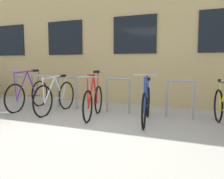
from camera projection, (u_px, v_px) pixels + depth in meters
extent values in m
plane|color=#B2ADA0|center=(77.00, 132.00, 4.40)|extent=(42.00, 42.00, 0.00)
cube|color=tan|center=(158.00, 7.00, 9.44)|extent=(28.00, 5.50, 6.73)
cube|color=black|center=(10.00, 41.00, 8.98)|extent=(1.30, 0.04, 1.09)
cube|color=black|center=(65.00, 38.00, 8.02)|extent=(1.30, 0.04, 1.09)
cube|color=black|center=(134.00, 35.00, 7.07)|extent=(1.30, 0.04, 1.09)
cylinder|color=gray|center=(17.00, 90.00, 7.39)|extent=(0.05, 0.05, 0.84)
cylinder|color=gray|center=(32.00, 91.00, 7.16)|extent=(0.05, 0.05, 0.84)
cylinder|color=gray|center=(24.00, 76.00, 7.23)|extent=(0.59, 0.05, 0.05)
cylinder|color=gray|center=(58.00, 92.00, 6.79)|extent=(0.05, 0.05, 0.84)
cylinder|color=gray|center=(76.00, 93.00, 6.56)|extent=(0.05, 0.05, 0.84)
cylinder|color=gray|center=(67.00, 77.00, 6.63)|extent=(0.59, 0.05, 0.05)
cylinder|color=gray|center=(107.00, 95.00, 6.19)|extent=(0.05, 0.05, 0.84)
cylinder|color=gray|center=(129.00, 97.00, 5.96)|extent=(0.05, 0.05, 0.84)
cylinder|color=gray|center=(118.00, 79.00, 6.03)|extent=(0.59, 0.05, 0.05)
cylinder|color=gray|center=(167.00, 99.00, 5.60)|extent=(0.05, 0.05, 0.84)
cylinder|color=gray|center=(194.00, 100.00, 5.36)|extent=(0.05, 0.05, 0.84)
cylinder|color=gray|center=(180.00, 81.00, 5.43)|extent=(0.59, 0.05, 0.05)
torus|color=black|center=(67.00, 96.00, 6.60)|extent=(0.09, 0.76, 0.76)
torus|color=black|center=(43.00, 101.00, 5.62)|extent=(0.09, 0.76, 0.76)
cylinder|color=silver|center=(50.00, 89.00, 5.86)|extent=(0.07, 0.50, 0.63)
cylinder|color=silver|center=(59.00, 88.00, 6.25)|extent=(0.06, 0.38, 0.59)
cylinder|color=silver|center=(54.00, 77.00, 5.99)|extent=(0.09, 0.82, 0.08)
cylinder|color=silver|center=(61.00, 98.00, 6.36)|extent=(0.06, 0.53, 0.08)
cylinder|color=silver|center=(65.00, 86.00, 6.49)|extent=(0.04, 0.20, 0.52)
cylinder|color=silver|center=(43.00, 89.00, 5.61)|extent=(0.03, 0.08, 0.56)
cube|color=black|center=(63.00, 76.00, 6.37)|extent=(0.11, 0.21, 0.06)
cylinder|color=gray|center=(44.00, 76.00, 5.60)|extent=(0.44, 0.05, 0.03)
torus|color=black|center=(40.00, 94.00, 7.05)|extent=(0.10, 0.75, 0.75)
torus|color=black|center=(15.00, 99.00, 6.09)|extent=(0.10, 0.75, 0.75)
cylinder|color=#722D99|center=(22.00, 85.00, 6.32)|extent=(0.08, 0.49, 0.74)
cylinder|color=#722D99|center=(32.00, 84.00, 6.70)|extent=(0.07, 0.37, 0.71)
cylinder|color=#722D99|center=(26.00, 72.00, 6.44)|extent=(0.10, 0.80, 0.07)
cylinder|color=#722D99|center=(34.00, 96.00, 6.82)|extent=(0.07, 0.52, 0.08)
cylinder|color=#722D99|center=(38.00, 83.00, 6.94)|extent=(0.04, 0.20, 0.64)
cylinder|color=#722D99|center=(15.00, 85.00, 6.08)|extent=(0.03, 0.08, 0.67)
cube|color=black|center=(35.00, 71.00, 6.81)|extent=(0.12, 0.21, 0.06)
cylinder|color=gray|center=(15.00, 70.00, 6.06)|extent=(0.44, 0.06, 0.03)
torus|color=black|center=(218.00, 106.00, 5.16)|extent=(0.20, 0.70, 0.71)
cylinder|color=yellow|center=(223.00, 97.00, 4.78)|extent=(0.12, 0.40, 0.59)
cylinder|color=yellow|center=(221.00, 110.00, 4.90)|extent=(0.15, 0.54, 0.07)
cylinder|color=yellow|center=(220.00, 94.00, 5.05)|extent=(0.07, 0.20, 0.52)
cube|color=black|center=(222.00, 81.00, 4.93)|extent=(0.14, 0.22, 0.06)
torus|color=black|center=(148.00, 102.00, 5.67)|extent=(0.18, 0.70, 0.71)
torus|color=black|center=(144.00, 111.00, 4.63)|extent=(0.18, 0.70, 0.71)
cylinder|color=#233893|center=(145.00, 93.00, 4.88)|extent=(0.13, 0.51, 0.72)
cylinder|color=#233893|center=(147.00, 94.00, 5.30)|extent=(0.11, 0.38, 0.59)
cylinder|color=#233893|center=(146.00, 79.00, 5.02)|extent=(0.20, 0.84, 0.17)
cylinder|color=#233893|center=(147.00, 105.00, 5.41)|extent=(0.13, 0.53, 0.07)
cylinder|color=#233893|center=(148.00, 91.00, 5.55)|extent=(0.06, 0.20, 0.53)
cylinder|color=#233893|center=(144.00, 94.00, 4.62)|extent=(0.04, 0.08, 0.65)
cube|color=black|center=(148.00, 79.00, 5.43)|extent=(0.14, 0.22, 0.06)
cylinder|color=gray|center=(145.00, 75.00, 4.60)|extent=(0.44, 0.11, 0.03)
torus|color=black|center=(98.00, 100.00, 6.06)|extent=(0.20, 0.69, 0.70)
torus|color=black|center=(88.00, 107.00, 5.12)|extent=(0.20, 0.69, 0.70)
cylinder|color=red|center=(91.00, 92.00, 5.35)|extent=(0.14, 0.45, 0.66)
cylinder|color=red|center=(95.00, 89.00, 5.70)|extent=(0.11, 0.33, 0.73)
cylinder|color=red|center=(92.00, 76.00, 5.46)|extent=(0.20, 0.72, 0.12)
cylinder|color=red|center=(96.00, 102.00, 5.83)|extent=(0.13, 0.47, 0.07)
cylinder|color=red|center=(97.00, 87.00, 5.93)|extent=(0.07, 0.20, 0.68)
cylinder|color=red|center=(88.00, 92.00, 5.12)|extent=(0.05, 0.08, 0.59)
cube|color=black|center=(96.00, 72.00, 5.81)|extent=(0.14, 0.22, 0.06)
cylinder|color=gray|center=(88.00, 77.00, 5.10)|extent=(0.43, 0.13, 0.03)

